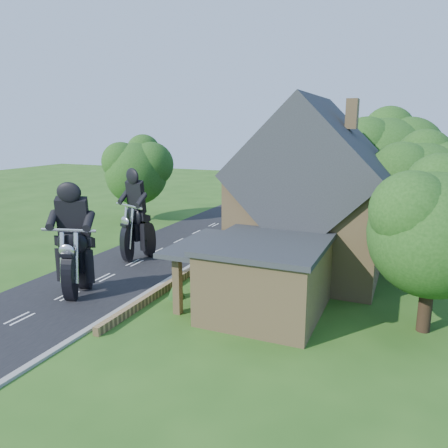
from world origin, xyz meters
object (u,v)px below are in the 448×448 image
at_px(house, 311,200).
at_px(motorcycle_follow, 138,246).
at_px(garden_wall, 209,260).
at_px(annex, 264,276).
at_px(motorcycle_lead, 78,279).

bearing_deg(house, motorcycle_follow, -168.22).
xyz_separation_m(garden_wall, annex, (5.57, -5.80, 1.57)).
bearing_deg(garden_wall, motorcycle_follow, -164.74).
xyz_separation_m(garden_wall, motorcycle_lead, (-3.83, -7.67, 0.68)).
relative_size(motorcycle_lead, motorcycle_follow, 0.98).
xyz_separation_m(annex, motorcycle_follow, (-10.10, 4.57, -0.87)).
distance_m(annex, motorcycle_lead, 9.63).
bearing_deg(motorcycle_lead, garden_wall, -132.63).
bearing_deg(motorcycle_lead, house, -155.21).
height_order(annex, motorcycle_follow, annex).
distance_m(garden_wall, annex, 8.19).
bearing_deg(house, annex, -95.24).
distance_m(annex, motorcycle_follow, 11.11).
distance_m(motorcycle_lead, motorcycle_follow, 6.48).
bearing_deg(motorcycle_lead, motorcycle_follow, -99.95).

